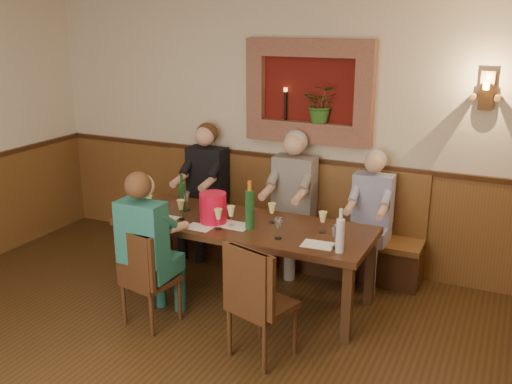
{
  "coord_description": "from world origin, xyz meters",
  "views": [
    {
      "loc": [
        2.23,
        -2.61,
        2.57
      ],
      "look_at": [
        0.1,
        1.9,
        1.05
      ],
      "focal_mm": 40.0,
      "sensor_mm": 36.0,
      "label": 1
    }
  ],
  "objects_px": {
    "chair_near_left": "(150,296)",
    "wine_bottle_green_b": "(182,196)",
    "person_bench_mid": "(291,212)",
    "spittoon_bucket": "(213,208)",
    "dining_table": "(244,230)",
    "water_bottle": "(340,235)",
    "bench": "(283,232)",
    "chair_near_right": "(261,324)",
    "wine_bottle_green_a": "(250,209)",
    "person_bench_right": "(369,230)",
    "person_chair_front": "(150,261)",
    "person_bench_left": "(204,200)"
  },
  "relations": [
    {
      "from": "person_bench_mid",
      "to": "spittoon_bucket",
      "type": "distance_m",
      "value": 1.06
    },
    {
      "from": "chair_near_left",
      "to": "person_bench_mid",
      "type": "distance_m",
      "value": 1.8
    },
    {
      "from": "chair_near_right",
      "to": "person_bench_right",
      "type": "xyz_separation_m",
      "value": [
        0.41,
        1.7,
        0.27
      ]
    },
    {
      "from": "person_chair_front",
      "to": "person_bench_left",
      "type": "bearing_deg",
      "value": 104.25
    },
    {
      "from": "person_bench_right",
      "to": "person_chair_front",
      "type": "bearing_deg",
      "value": -132.61
    },
    {
      "from": "wine_bottle_green_a",
      "to": "bench",
      "type": "bearing_deg",
      "value": 96.08
    },
    {
      "from": "wine_bottle_green_a",
      "to": "person_bench_left",
      "type": "bearing_deg",
      "value": 137.6
    },
    {
      "from": "person_bench_mid",
      "to": "water_bottle",
      "type": "bearing_deg",
      "value": -52.07
    },
    {
      "from": "wine_bottle_green_a",
      "to": "wine_bottle_green_b",
      "type": "height_order",
      "value": "wine_bottle_green_a"
    },
    {
      "from": "chair_near_left",
      "to": "wine_bottle_green_a",
      "type": "bearing_deg",
      "value": 58.75
    },
    {
      "from": "chair_near_right",
      "to": "water_bottle",
      "type": "height_order",
      "value": "water_bottle"
    },
    {
      "from": "bench",
      "to": "spittoon_bucket",
      "type": "xyz_separation_m",
      "value": [
        -0.27,
        -1.05,
        0.56
      ]
    },
    {
      "from": "person_chair_front",
      "to": "person_bench_mid",
      "type": "bearing_deg",
      "value": 68.14
    },
    {
      "from": "person_bench_right",
      "to": "person_bench_mid",
      "type": "bearing_deg",
      "value": -179.72
    },
    {
      "from": "chair_near_right",
      "to": "spittoon_bucket",
      "type": "distance_m",
      "value": 1.28
    },
    {
      "from": "person_bench_right",
      "to": "person_chair_front",
      "type": "distance_m",
      "value": 2.2
    },
    {
      "from": "chair_near_right",
      "to": "person_bench_left",
      "type": "distance_m",
      "value": 2.28
    },
    {
      "from": "chair_near_left",
      "to": "chair_near_right",
      "type": "relative_size",
      "value": 0.93
    },
    {
      "from": "dining_table",
      "to": "person_bench_mid",
      "type": "bearing_deg",
      "value": 80.82
    },
    {
      "from": "person_bench_left",
      "to": "person_bench_mid",
      "type": "bearing_deg",
      "value": -0.01
    },
    {
      "from": "chair_near_left",
      "to": "person_bench_left",
      "type": "distance_m",
      "value": 1.73
    },
    {
      "from": "bench",
      "to": "person_chair_front",
      "type": "relative_size",
      "value": 2.15
    },
    {
      "from": "dining_table",
      "to": "person_bench_left",
      "type": "height_order",
      "value": "person_bench_left"
    },
    {
      "from": "wine_bottle_green_b",
      "to": "water_bottle",
      "type": "height_order",
      "value": "water_bottle"
    },
    {
      "from": "bench",
      "to": "water_bottle",
      "type": "bearing_deg",
      "value": -50.6
    },
    {
      "from": "chair_near_left",
      "to": "person_bench_right",
      "type": "bearing_deg",
      "value": 58.51
    },
    {
      "from": "dining_table",
      "to": "person_chair_front",
      "type": "xyz_separation_m",
      "value": [
        -0.51,
        -0.78,
        -0.1
      ]
    },
    {
      "from": "person_bench_right",
      "to": "wine_bottle_green_a",
      "type": "bearing_deg",
      "value": -132.34
    },
    {
      "from": "wine_bottle_green_b",
      "to": "bench",
      "type": "bearing_deg",
      "value": 50.14
    },
    {
      "from": "bench",
      "to": "person_bench_left",
      "type": "distance_m",
      "value": 0.97
    },
    {
      "from": "person_bench_mid",
      "to": "wine_bottle_green_b",
      "type": "relative_size",
      "value": 4.04
    },
    {
      "from": "dining_table",
      "to": "water_bottle",
      "type": "xyz_separation_m",
      "value": [
        1.01,
        -0.29,
        0.23
      ]
    },
    {
      "from": "person_bench_mid",
      "to": "wine_bottle_green_a",
      "type": "bearing_deg",
      "value": -91.4
    },
    {
      "from": "chair_near_left",
      "to": "wine_bottle_green_b",
      "type": "height_order",
      "value": "wine_bottle_green_b"
    },
    {
      "from": "person_bench_right",
      "to": "water_bottle",
      "type": "xyz_separation_m",
      "value": [
        0.03,
        -1.13,
        0.35
      ]
    },
    {
      "from": "dining_table",
      "to": "wine_bottle_green_a",
      "type": "bearing_deg",
      "value": -44.08
    },
    {
      "from": "bench",
      "to": "wine_bottle_green_b",
      "type": "relative_size",
      "value": 8.21
    },
    {
      "from": "dining_table",
      "to": "chair_near_right",
      "type": "distance_m",
      "value": 1.1
    },
    {
      "from": "dining_table",
      "to": "spittoon_bucket",
      "type": "distance_m",
      "value": 0.36
    },
    {
      "from": "dining_table",
      "to": "bench",
      "type": "xyz_separation_m",
      "value": [
        0.0,
        0.94,
        -0.35
      ]
    },
    {
      "from": "spittoon_bucket",
      "to": "bench",
      "type": "bearing_deg",
      "value": 75.78
    },
    {
      "from": "water_bottle",
      "to": "person_bench_right",
      "type": "bearing_deg",
      "value": 91.67
    },
    {
      "from": "chair_near_left",
      "to": "person_bench_mid",
      "type": "height_order",
      "value": "person_bench_mid"
    },
    {
      "from": "spittoon_bucket",
      "to": "wine_bottle_green_a",
      "type": "relative_size",
      "value": 0.64
    },
    {
      "from": "bench",
      "to": "wine_bottle_green_b",
      "type": "xyz_separation_m",
      "value": [
        -0.72,
        -0.86,
        0.57
      ]
    },
    {
      "from": "person_chair_front",
      "to": "wine_bottle_green_b",
      "type": "bearing_deg",
      "value": 103.66
    },
    {
      "from": "spittoon_bucket",
      "to": "water_bottle",
      "type": "bearing_deg",
      "value": -8.0
    },
    {
      "from": "chair_near_left",
      "to": "person_bench_left",
      "type": "xyz_separation_m",
      "value": [
        -0.41,
        1.64,
        0.35
      ]
    },
    {
      "from": "person_bench_mid",
      "to": "water_bottle",
      "type": "height_order",
      "value": "person_bench_mid"
    },
    {
      "from": "bench",
      "to": "chair_near_right",
      "type": "xyz_separation_m",
      "value": [
        0.57,
        -1.8,
        -0.05
      ]
    }
  ]
}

